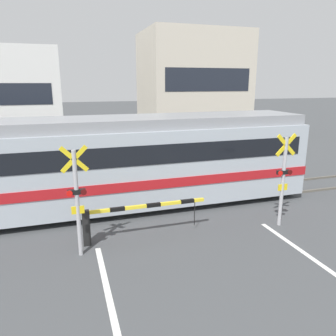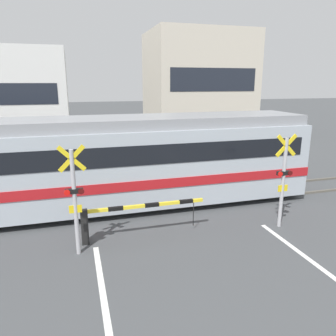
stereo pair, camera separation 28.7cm
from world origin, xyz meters
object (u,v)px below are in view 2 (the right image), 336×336
Objects in this scene: crossing_barrier_near at (118,216)px; crossing_barrier_far at (185,163)px; crossing_signal_right at (283,177)px; commuter_train at (23,166)px; pedestrian at (110,152)px; crossing_signal_left at (75,196)px.

crossing_barrier_near and crossing_barrier_far have the same top height.
crossing_signal_right is at bearing -5.78° from crossing_barrier_near.
commuter_train reaches higher than crossing_barrier_far.
crossing_signal_right is 1.70× the size of pedestrian.
commuter_train is at bearing -157.08° from crossing_barrier_far.
commuter_train is at bearing 117.04° from crossing_signal_left.
pedestrian is (-4.34, 8.15, -0.62)m from crossing_signal_right.
commuter_train is at bearing 158.07° from crossing_signal_right.
commuter_train is 6.11m from pedestrian.
pedestrian is at bearing 85.29° from crossing_barrier_near.
crossing_signal_right reaches higher than pedestrian.
crossing_signal_left and crossing_signal_right have the same top height.
crossing_barrier_near is 1.00× the size of crossing_barrier_far.
pedestrian is (-3.21, 2.30, 0.26)m from crossing_barrier_far.
crossing_barrier_far is 6.02m from crossing_signal_right.
crossing_signal_left is (-4.97, -5.85, 0.87)m from crossing_barrier_far.
commuter_train is 3.87m from crossing_barrier_near.
crossing_barrier_near is 1.23× the size of crossing_signal_left.
commuter_train is 7.17m from crossing_barrier_far.
crossing_barrier_far is (6.54, 2.77, -1.00)m from commuter_train.
commuter_train is 5.59× the size of crossing_barrier_near.
pedestrian is at bearing 144.40° from crossing_barrier_far.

